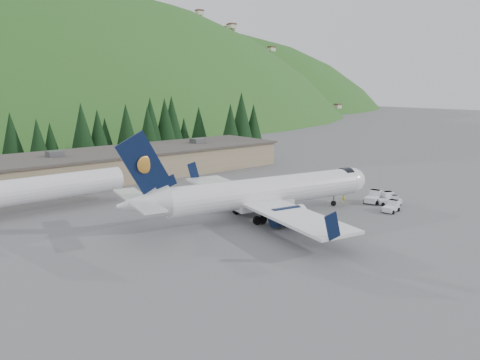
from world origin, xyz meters
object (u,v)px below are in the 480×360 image
object	(u,v)px
baggage_tug_b	(390,201)
ramp_worker	(343,197)
airliner	(262,193)
baggage_tug_c	(391,198)
second_airliner	(22,190)
baggage_tug_d	(373,197)
baggage_tug_a	(392,207)
terminal_building	(110,165)

from	to	relation	value
baggage_tug_b	ramp_worker	world-z (taller)	ramp_worker
airliner	baggage_tug_c	world-z (taller)	airliner
second_airliner	baggage_tug_d	size ratio (longest dim) A/B	7.45
baggage_tug_a	baggage_tug_d	size ratio (longest dim) A/B	0.84
airliner	second_airliner	distance (m)	32.31
airliner	baggage_tug_c	bearing A→B (deg)	-7.67
baggage_tug_c	second_airliner	bearing A→B (deg)	80.95
baggage_tug_a	terminal_building	bearing A→B (deg)	101.93
second_airliner	terminal_building	world-z (taller)	second_airliner
airliner	terminal_building	size ratio (longest dim) A/B	0.52
baggage_tug_b	second_airliner	bearing A→B (deg)	-173.05
baggage_tug_b	ramp_worker	xyz separation A→B (m)	(-4.12, 5.24, 0.23)
baggage_tug_b	terminal_building	distance (m)	50.54
baggage_tug_a	airliner	bearing A→B (deg)	138.12
airliner	second_airliner	bearing A→B (deg)	148.80
baggage_tug_a	ramp_worker	distance (m)	7.54
airliner	baggage_tug_a	distance (m)	18.57
baggage_tug_c	baggage_tug_d	world-z (taller)	baggage_tug_d
baggage_tug_b	baggage_tug_a	bearing A→B (deg)	-102.80
airliner	baggage_tug_b	distance (m)	20.33
second_airliner	baggage_tug_b	bearing A→B (deg)	-34.31
baggage_tug_c	terminal_building	world-z (taller)	terminal_building
terminal_building	baggage_tug_d	distance (m)	48.12
baggage_tug_a	terminal_building	world-z (taller)	terminal_building
baggage_tug_b	terminal_building	bearing A→B (deg)	158.01
second_airliner	airliner	bearing A→B (deg)	-42.40
airliner	baggage_tug_a	size ratio (longest dim) A/B	11.90
airliner	baggage_tug_b	world-z (taller)	airliner
terminal_building	baggage_tug_d	bearing A→B (deg)	-62.54
baggage_tug_d	baggage_tug_a	bearing A→B (deg)	-136.36
airliner	baggage_tug_d	distance (m)	19.03
baggage_tug_c	baggage_tug_d	distance (m)	2.48
terminal_building	second_airliner	bearing A→B (deg)	-141.22
baggage_tug_a	baggage_tug_b	size ratio (longest dim) A/B	1.05
second_airliner	ramp_worker	bearing A→B (deg)	-31.77
baggage_tug_d	ramp_worker	bearing A→B (deg)	123.68
baggage_tug_a	ramp_worker	xyz separation A→B (m)	(-1.06, 7.46, 0.20)
baggage_tug_d	terminal_building	bearing A→B (deg)	99.40
baggage_tug_d	ramp_worker	xyz separation A→B (m)	(-3.56, 2.81, 0.09)
baggage_tug_a	baggage_tug_c	size ratio (longest dim) A/B	0.92
ramp_worker	baggage_tug_c	bearing A→B (deg)	102.23
second_airliner	baggage_tug_c	xyz separation A→B (m)	(43.68, -28.57, -2.60)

